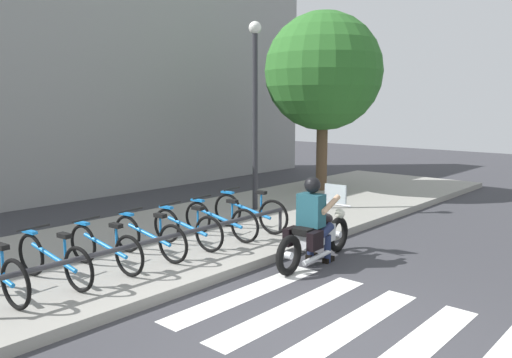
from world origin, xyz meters
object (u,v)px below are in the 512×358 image
rider (314,214)px  bicycle_5 (220,220)px  bicycle_2 (105,248)px  bike_rack (171,238)px  motorcycle (316,235)px  bicycle_1 (54,259)px  bicycle_3 (149,237)px  tree_near_rack (323,72)px  bicycle_6 (250,212)px  bicycle_4 (187,228)px  street_lamp (255,100)px

rider → bicycle_5: rider is taller
bicycle_2 → bike_rack: size_ratio=0.31×
motorcycle → bicycle_1: size_ratio=1.28×
motorcycle → bicycle_5: (-0.38, 1.83, 0.04)m
bicycle_3 → bike_rack: 0.56m
tree_near_rack → bicycle_6: bearing=-161.0°
bike_rack → tree_near_rack: (7.17, 2.21, 2.86)m
bicycle_6 → tree_near_rack: bearing=19.0°
bicycle_5 → bike_rack: size_ratio=0.32×
bicycle_2 → tree_near_rack: 8.64m
bicycle_2 → bicycle_5: bicycle_5 is taller
bicycle_2 → tree_near_rack: size_ratio=0.32×
motorcycle → bicycle_4: 2.17m
motorcycle → bicycle_5: motorcycle is taller
bicycle_3 → bike_rack: (0.00, -0.55, 0.08)m
bicycle_4 → tree_near_rack: 7.23m
bicycle_1 → bicycle_2: 0.78m
bike_rack → motorcycle: bearing=-33.2°
bicycle_3 → bicycle_6: bearing=-0.0°
bicycle_1 → bike_rack: (1.56, -0.55, 0.08)m
bicycle_1 → bicycle_2: bicycle_1 is taller
bicycle_1 → motorcycle: bearing=-27.5°
bicycle_5 → motorcycle: bearing=-78.2°
tree_near_rack → bicycle_3: bearing=-167.0°
bicycle_2 → bicycle_5: bearing=-0.0°
motorcycle → street_lamp: street_lamp is taller
bicycle_2 → bike_rack: bicycle_2 is taller
bicycle_6 → street_lamp: 2.92m
street_lamp → tree_near_rack: tree_near_rack is taller
bicycle_3 → bicycle_6: (2.35, -0.00, 0.02)m
bicycle_2 → street_lamp: bearing=15.0°
rider → street_lamp: size_ratio=0.33×
bike_rack → street_lamp: (3.91, 1.81, 2.07)m
motorcycle → rider: (-0.08, -0.00, 0.36)m
rider → bicycle_3: rider is taller
bicycle_1 → street_lamp: bearing=12.9°
bicycle_3 → bicycle_4: (0.78, -0.00, -0.00)m
street_lamp → tree_near_rack: bearing=7.0°
motorcycle → bike_rack: (-1.94, 1.27, 0.12)m
motorcycle → rider: size_ratio=1.52×
bicycle_2 → bicycle_3: (0.78, -0.00, 0.01)m
rider → bicycle_4: size_ratio=0.90×
tree_near_rack → bicycle_2: bearing=-168.2°
motorcycle → street_lamp: (1.96, 3.08, 2.19)m
bicycle_3 → bicycle_5: size_ratio=0.97×
tree_near_rack → bike_rack: bearing=-162.9°
bicycle_1 → bicycle_3: 1.56m
bicycle_4 → bicycle_6: (1.56, -0.00, 0.02)m
bicycle_5 → tree_near_rack: tree_near_rack is taller
bicycle_3 → bicycle_5: (1.56, 0.00, -0.00)m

